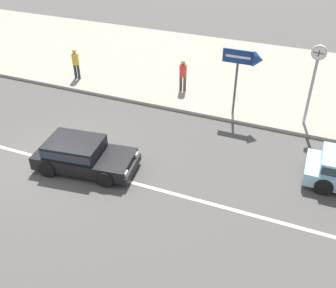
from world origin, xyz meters
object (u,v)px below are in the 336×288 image
street_clock (316,69)px  arrow_signboard (251,62)px  hatchback_black_0 (81,154)px  pedestrian_mid_kerb (183,73)px  pedestrian_by_shop (76,62)px

street_clock → arrow_signboard: 2.47m
hatchback_black_0 → pedestrian_mid_kerb: bearing=80.1°
hatchback_black_0 → pedestrian_mid_kerb: (1.23, 7.01, 0.45)m
hatchback_black_0 → arrow_signboard: size_ratio=1.29×
hatchback_black_0 → arrow_signboard: arrow_signboard is taller
arrow_signboard → pedestrian_by_shop: arrow_signboard is taller
pedestrian_mid_kerb → arrow_signboard: bearing=-20.8°
pedestrian_mid_kerb → pedestrian_by_shop: bearing=-172.3°
pedestrian_mid_kerb → pedestrian_by_shop: size_ratio=0.98×
hatchback_black_0 → street_clock: street_clock is taller
pedestrian_mid_kerb → street_clock: bearing=-9.4°
pedestrian_mid_kerb → pedestrian_by_shop: 5.57m
pedestrian_mid_kerb → pedestrian_by_shop: pedestrian_by_shop is taller
street_clock → pedestrian_mid_kerb: 6.11m
arrow_signboard → pedestrian_mid_kerb: 3.94m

